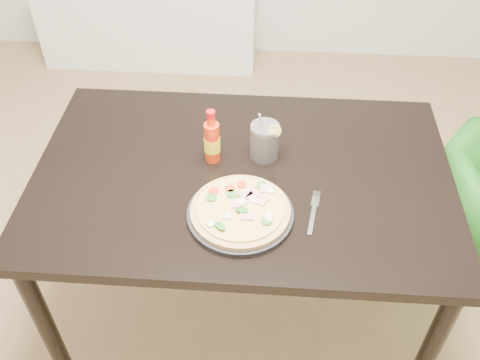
# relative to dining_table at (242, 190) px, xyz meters

# --- Properties ---
(floor) EXTENTS (4.50, 4.50, 0.00)m
(floor) POSITION_rel_dining_table_xyz_m (0.05, -0.16, -0.67)
(floor) COLOR #9E7A51
(floor) RESTS_ON ground
(dining_table) EXTENTS (1.40, 0.90, 0.75)m
(dining_table) POSITION_rel_dining_table_xyz_m (0.00, 0.00, 0.00)
(dining_table) COLOR black
(dining_table) RESTS_ON ground
(plate) EXTENTS (0.33, 0.33, 0.02)m
(plate) POSITION_rel_dining_table_xyz_m (0.01, -0.20, 0.09)
(plate) COLOR black
(plate) RESTS_ON dining_table
(pizza) EXTENTS (0.31, 0.31, 0.03)m
(pizza) POSITION_rel_dining_table_xyz_m (0.01, -0.19, 0.11)
(pizza) COLOR tan
(pizza) RESTS_ON plate
(hot_sauce_bottle) EXTENTS (0.05, 0.05, 0.20)m
(hot_sauce_bottle) POSITION_rel_dining_table_xyz_m (-0.11, 0.06, 0.16)
(hot_sauce_bottle) COLOR red
(hot_sauce_bottle) RESTS_ON dining_table
(cola_cup) EXTENTS (0.10, 0.10, 0.19)m
(cola_cup) POSITION_rel_dining_table_xyz_m (0.07, 0.09, 0.14)
(cola_cup) COLOR black
(cola_cup) RESTS_ON dining_table
(fork) EXTENTS (0.05, 0.19, 0.00)m
(fork) POSITION_rel_dining_table_xyz_m (0.23, -0.16, 0.09)
(fork) COLOR silver
(fork) RESTS_ON dining_table
(media_console) EXTENTS (1.40, 0.34, 0.50)m
(media_console) POSITION_rel_dining_table_xyz_m (-0.75, 1.91, -0.42)
(media_console) COLOR white
(media_console) RESTS_ON ground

